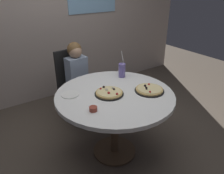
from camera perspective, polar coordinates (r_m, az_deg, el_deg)
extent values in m
plane|color=#4C4238|center=(2.64, 0.64, -16.24)|extent=(8.00, 8.00, 0.00)
cube|color=#A8998E|center=(3.57, -16.85, 19.76)|extent=(5.20, 0.12, 2.90)
cylinder|color=white|center=(2.21, 0.73, -2.10)|extent=(1.19, 1.19, 0.04)
cylinder|color=#4C3826|center=(2.41, 0.68, -9.79)|extent=(0.09, 0.09, 0.69)
cylinder|color=#4C3826|center=(2.63, 0.64, -16.08)|extent=(0.48, 0.48, 0.02)
cube|color=black|center=(3.04, -8.97, -0.56)|extent=(0.44, 0.44, 0.04)
cube|color=black|center=(3.08, -11.07, 4.92)|extent=(0.40, 0.08, 0.52)
cylinder|color=black|center=(2.95, -9.73, -6.56)|extent=(0.04, 0.04, 0.41)
cylinder|color=black|center=(3.10, -4.35, -4.46)|extent=(0.04, 0.04, 0.41)
cylinder|color=black|center=(3.21, -12.88, -3.99)|extent=(0.04, 0.04, 0.41)
cylinder|color=black|center=(3.35, -7.78, -2.18)|extent=(0.04, 0.04, 0.41)
cube|color=#3F4766|center=(3.02, -7.12, -5.10)|extent=(0.27, 0.34, 0.45)
cube|color=#8C9EB7|center=(2.93, -9.11, 3.50)|extent=(0.27, 0.18, 0.44)
sphere|color=tan|center=(2.83, -9.54, 9.13)|extent=(0.17, 0.17, 0.17)
sphere|color=brown|center=(2.84, -9.78, 9.60)|extent=(0.18, 0.18, 0.18)
cylinder|color=black|center=(2.18, -0.74, -1.77)|extent=(0.29, 0.29, 0.01)
cylinder|color=#D8B266|center=(2.18, -0.74, -1.44)|extent=(0.27, 0.27, 0.02)
cylinder|color=beige|center=(2.17, -0.75, -1.18)|extent=(0.24, 0.24, 0.01)
sphere|color=beige|center=(2.22, 0.24, -0.26)|extent=(0.03, 0.03, 0.03)
sphere|color=black|center=(2.25, -2.17, 0.01)|extent=(0.03, 0.03, 0.03)
sphere|color=black|center=(2.20, 0.60, -0.59)|extent=(0.02, 0.02, 0.02)
sphere|color=beige|center=(2.19, -1.45, -0.71)|extent=(0.03, 0.03, 0.03)
sphere|color=#B2231E|center=(2.13, -0.84, -1.55)|extent=(0.03, 0.03, 0.03)
sphere|color=#B2231E|center=(2.21, -2.98, -0.45)|extent=(0.02, 0.02, 0.02)
sphere|color=#B2231E|center=(2.19, -1.39, -0.70)|extent=(0.02, 0.02, 0.02)
sphere|color=#B2231E|center=(2.11, 1.32, -1.81)|extent=(0.03, 0.03, 0.03)
cylinder|color=black|center=(2.28, 9.64, -0.93)|extent=(0.30, 0.30, 0.01)
cylinder|color=#D8B266|center=(2.27, 9.67, -0.61)|extent=(0.27, 0.27, 0.02)
cylinder|color=beige|center=(2.27, 9.69, -0.36)|extent=(0.25, 0.25, 0.01)
sphere|color=black|center=(2.26, 8.90, -0.18)|extent=(0.02, 0.02, 0.02)
sphere|color=black|center=(2.30, 8.57, 0.32)|extent=(0.03, 0.03, 0.03)
sphere|color=#B2231E|center=(2.18, 9.82, -1.24)|extent=(0.02, 0.02, 0.02)
sphere|color=black|center=(2.23, 8.93, -0.49)|extent=(0.02, 0.02, 0.02)
sphere|color=#B2231E|center=(2.33, 9.56, 0.68)|extent=(0.02, 0.02, 0.02)
cylinder|color=#6659A5|center=(2.56, 2.59, 4.34)|extent=(0.08, 0.08, 0.16)
cylinder|color=white|center=(2.52, 2.86, 6.89)|extent=(0.02, 0.05, 0.22)
cylinder|color=brown|center=(1.91, -4.89, -5.67)|extent=(0.07, 0.07, 0.04)
cylinder|color=white|center=(2.21, -10.78, -1.92)|extent=(0.18, 0.18, 0.01)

